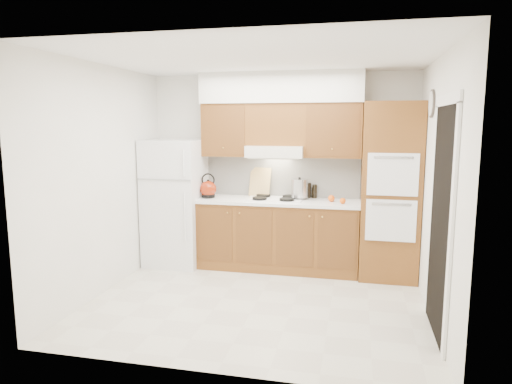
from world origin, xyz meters
TOP-DOWN VIEW (x-y plane):
  - floor at (0.00, 0.00)m, footprint 3.60×3.60m
  - ceiling at (0.00, 0.00)m, footprint 3.60×3.60m
  - wall_back at (0.00, 1.50)m, footprint 3.60×0.02m
  - wall_left at (-1.80, 0.00)m, footprint 0.02×3.00m
  - wall_right at (1.80, 0.00)m, footprint 0.02×3.00m
  - fridge at (-1.41, 1.14)m, footprint 0.75×0.72m
  - base_cabinets at (0.02, 1.20)m, footprint 2.11×0.60m
  - countertop at (0.03, 1.19)m, footprint 2.13×0.62m
  - backsplash at (0.02, 1.49)m, footprint 2.11×0.03m
  - oven_cabinet at (1.44, 1.18)m, footprint 0.70×0.65m
  - upper_cab_left at (-0.71, 1.33)m, footprint 0.63×0.33m
  - upper_cab_right at (0.72, 1.33)m, footprint 0.73×0.33m
  - range_hood at (-0.02, 1.27)m, footprint 0.75×0.45m
  - upper_cab_over_hood at (-0.02, 1.33)m, footprint 0.75×0.33m
  - soffit at (0.03, 1.32)m, footprint 2.13×0.36m
  - cooktop at (-0.02, 1.21)m, footprint 0.74×0.50m
  - doorway at (1.79, -0.35)m, footprint 0.02×0.90m
  - wall_clock at (1.79, 0.55)m, footprint 0.02×0.30m
  - kettle at (-0.93, 1.15)m, footprint 0.23×0.23m
  - cutting_board at (-0.27, 1.42)m, footprint 0.32×0.17m
  - stock_pot at (0.29, 1.29)m, footprint 0.26×0.26m
  - condiment_a at (0.40, 1.45)m, footprint 0.07×0.07m
  - condiment_b at (0.48, 1.43)m, footprint 0.06×0.06m
  - condiment_c at (0.46, 1.45)m, footprint 0.06×0.06m
  - orange_near at (0.87, 1.07)m, footprint 0.09×0.09m
  - orange_far at (0.72, 1.20)m, footprint 0.10×0.10m

SIDE VIEW (x-z plane):
  - floor at x=0.00m, z-range 0.00..0.00m
  - base_cabinets at x=0.02m, z-range 0.00..0.90m
  - fridge at x=-1.41m, z-range 0.00..1.72m
  - countertop at x=0.03m, z-range 0.90..0.94m
  - cooktop at x=-0.02m, z-range 0.94..0.95m
  - orange_near at x=0.87m, z-range 0.94..1.02m
  - orange_far at x=0.72m, z-range 0.94..1.03m
  - condiment_c at x=0.46m, z-range 0.94..1.08m
  - condiment_b at x=0.48m, z-range 0.94..1.13m
  - condiment_a at x=0.40m, z-range 0.94..1.14m
  - doorway at x=1.79m, z-range 0.00..2.10m
  - kettle at x=-0.93m, z-range 0.95..1.17m
  - stock_pot at x=0.29m, z-range 0.97..1.20m
  - oven_cabinet at x=1.44m, z-range 0.00..2.20m
  - cutting_board at x=-0.27m, z-range 0.94..1.34m
  - backsplash at x=0.02m, z-range 0.94..1.50m
  - wall_back at x=0.00m, z-range 0.00..2.60m
  - wall_left at x=-1.80m, z-range 0.00..2.60m
  - wall_right at x=1.80m, z-range 0.00..2.60m
  - range_hood at x=-0.02m, z-range 1.50..1.65m
  - upper_cab_left at x=-0.71m, z-range 1.50..2.20m
  - upper_cab_right at x=0.72m, z-range 1.50..2.20m
  - upper_cab_over_hood at x=-0.02m, z-range 1.65..2.20m
  - wall_clock at x=1.79m, z-range 2.00..2.30m
  - soffit at x=0.03m, z-range 2.20..2.60m
  - ceiling at x=0.00m, z-range 2.60..2.60m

